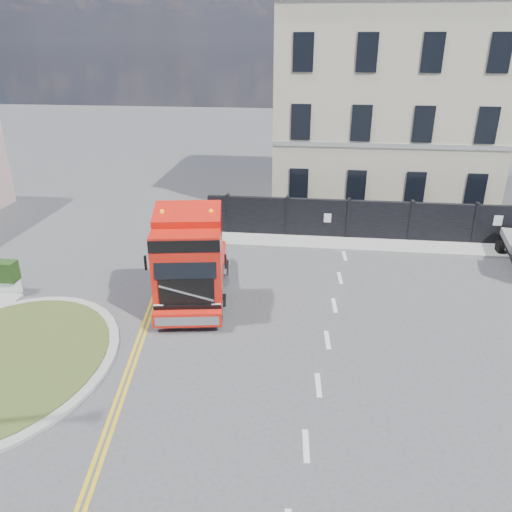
# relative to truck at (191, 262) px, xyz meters

# --- Properties ---
(ground) EXTENTS (120.00, 120.00, 0.00)m
(ground) POSITION_rel_truck_xyz_m (2.10, -1.61, -1.67)
(ground) COLOR #424244
(ground) RESTS_ON ground
(traffic_island) EXTENTS (6.80, 6.80, 0.17)m
(traffic_island) POSITION_rel_truck_xyz_m (-4.90, -4.61, -1.59)
(traffic_island) COLOR #979791
(traffic_island) RESTS_ON ground
(hoarding_fence) EXTENTS (18.80, 0.25, 2.00)m
(hoarding_fence) POSITION_rel_truck_xyz_m (8.65, 7.39, -0.67)
(hoarding_fence) COLOR black
(hoarding_fence) RESTS_ON ground
(georgian_building) EXTENTS (12.30, 10.30, 12.80)m
(georgian_building) POSITION_rel_truck_xyz_m (8.10, 14.89, 4.10)
(georgian_building) COLOR beige
(georgian_building) RESTS_ON ground
(pavement_far) EXTENTS (20.00, 1.60, 0.12)m
(pavement_far) POSITION_rel_truck_xyz_m (8.10, 6.49, -1.61)
(pavement_far) COLOR #979791
(pavement_far) RESTS_ON ground
(truck) EXTENTS (3.27, 6.51, 3.73)m
(truck) POSITION_rel_truck_xyz_m (0.00, 0.00, 0.00)
(truck) COLOR black
(truck) RESTS_ON ground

